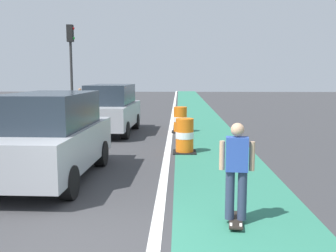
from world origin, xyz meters
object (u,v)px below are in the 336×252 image
object	(u,v)px
parked_suv_second	(111,109)
traffic_barrel_mid	(180,120)
pedestrian_waiting	(80,100)
traffic_light_corner	(71,55)
skateboarder_on_lane	(237,170)
traffic_barrel_front	(185,136)
pedestrian_crossing	(79,105)
parked_suv_nearest	(52,136)

from	to	relation	value
parked_suv_second	traffic_barrel_mid	size ratio (longest dim) A/B	4.27
traffic_barrel_mid	pedestrian_waiting	distance (m)	9.81
traffic_light_corner	pedestrian_waiting	bearing A→B (deg)	96.16
skateboarder_on_lane	traffic_barrel_front	distance (m)	5.93
traffic_barrel_front	pedestrian_crossing	world-z (taller)	pedestrian_crossing
parked_suv_second	traffic_barrel_mid	bearing A→B (deg)	7.57
pedestrian_waiting	parked_suv_nearest	bearing A→B (deg)	-78.11
parked_suv_nearest	parked_suv_second	xyz separation A→B (m)	(0.14, 7.20, 0.00)
parked_suv_second	parked_suv_nearest	bearing A→B (deg)	-91.11
parked_suv_nearest	traffic_barrel_mid	xyz separation A→B (m)	(3.03, 7.58, -0.50)
traffic_barrel_front	pedestrian_waiting	size ratio (longest dim) A/B	0.68
parked_suv_nearest	pedestrian_waiting	world-z (taller)	parked_suv_nearest
skateboarder_on_lane	parked_suv_nearest	world-z (taller)	parked_suv_nearest
traffic_barrel_front	traffic_barrel_mid	bearing A→B (deg)	91.58
traffic_barrel_mid	pedestrian_waiting	world-z (taller)	pedestrian_waiting
traffic_barrel_mid	pedestrian_crossing	size ratio (longest dim) A/B	0.68
skateboarder_on_lane	pedestrian_crossing	distance (m)	15.46
parked_suv_nearest	traffic_barrel_front	xyz separation A→B (m)	(3.15, 3.23, -0.50)
traffic_barrel_front	pedestrian_crossing	bearing A→B (deg)	123.55
traffic_barrel_front	pedestrian_waiting	distance (m)	13.51
pedestrian_crossing	parked_suv_nearest	bearing A→B (deg)	-78.52
skateboarder_on_lane	traffic_light_corner	world-z (taller)	traffic_light_corner
traffic_barrel_front	pedestrian_waiting	bearing A→B (deg)	118.00
skateboarder_on_lane	traffic_barrel_mid	bearing A→B (deg)	94.92
parked_suv_second	pedestrian_waiting	distance (m)	8.63
skateboarder_on_lane	pedestrian_waiting	xyz separation A→B (m)	(-7.10, 17.79, -0.05)
parked_suv_nearest	traffic_light_corner	distance (m)	12.85
traffic_light_corner	parked_suv_second	bearing A→B (deg)	-59.27
pedestrian_crossing	traffic_barrel_mid	bearing A→B (deg)	-36.16
skateboarder_on_lane	traffic_light_corner	xyz separation A→B (m)	(-6.79, 14.91, 2.59)
skateboarder_on_lane	traffic_barrel_front	xyz separation A→B (m)	(-0.76, 5.86, -0.38)
parked_suv_nearest	traffic_light_corner	xyz separation A→B (m)	(-2.88, 12.28, 2.47)
traffic_light_corner	pedestrian_waiting	distance (m)	3.92
skateboarder_on_lane	traffic_light_corner	size ratio (longest dim) A/B	0.33
parked_suv_second	traffic_barrel_front	distance (m)	5.01
parked_suv_second	traffic_light_corner	size ratio (longest dim) A/B	0.91
traffic_barrel_front	pedestrian_crossing	distance (m)	9.93
parked_suv_second	traffic_barrel_front	size ratio (longest dim) A/B	4.27
pedestrian_crossing	pedestrian_waiting	bearing A→B (deg)	103.18
traffic_barrel_front	skateboarder_on_lane	bearing A→B (deg)	-82.63
parked_suv_nearest	pedestrian_crossing	distance (m)	11.74
parked_suv_second	pedestrian_crossing	size ratio (longest dim) A/B	2.89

